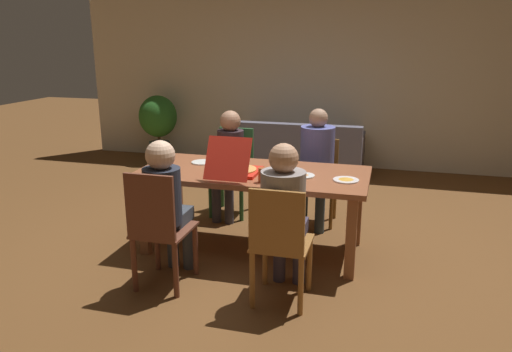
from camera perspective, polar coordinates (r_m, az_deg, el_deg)
ground_plane at (r=4.70m, az=-0.33°, el=-8.43°), size 20.00×20.00×0.00m
back_wall at (r=7.62m, az=6.74°, el=12.03°), size 7.47×0.12×2.87m
dining_table at (r=4.46m, az=-0.34°, el=-0.56°), size 2.08×0.94×0.76m
chair_0 at (r=3.57m, az=2.78°, el=-7.67°), size 0.42×0.43×0.93m
person_0 at (r=3.62m, az=3.32°, el=-3.77°), size 0.33×0.49×1.22m
chair_1 at (r=5.29m, az=7.21°, el=0.14°), size 0.43×0.39×0.89m
person_1 at (r=5.11m, az=7.08°, el=2.12°), size 0.36×0.51×1.24m
chair_2 at (r=3.87m, az=-11.32°, el=-5.94°), size 0.41×0.46×0.98m
person_2 at (r=3.93m, az=-10.47°, el=-2.63°), size 0.29×0.49×1.18m
chair_3 at (r=5.53m, az=-2.64°, el=0.87°), size 0.42×0.45×0.95m
person_3 at (r=5.34m, az=-3.18°, el=2.45°), size 0.29×0.49×1.18m
pizza_box_0 at (r=4.32m, az=-2.33°, el=0.85°), size 0.38×0.56×0.37m
plate_0 at (r=4.76m, az=-6.27°, el=1.61°), size 0.21×0.21×0.01m
plate_1 at (r=4.29m, az=5.51°, el=0.09°), size 0.21×0.21×0.03m
plate_2 at (r=4.20m, az=10.48°, el=-0.41°), size 0.22×0.22×0.03m
drinking_glass_0 at (r=4.41m, az=-10.32°, el=0.97°), size 0.07×0.07×0.11m
drinking_glass_1 at (r=4.08m, az=0.71°, el=0.11°), size 0.07×0.07×0.12m
couch at (r=7.16m, az=4.81°, el=2.49°), size 1.88×0.88×0.79m
potted_plant at (r=8.00m, az=-11.36°, el=6.34°), size 0.60×0.60×1.05m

